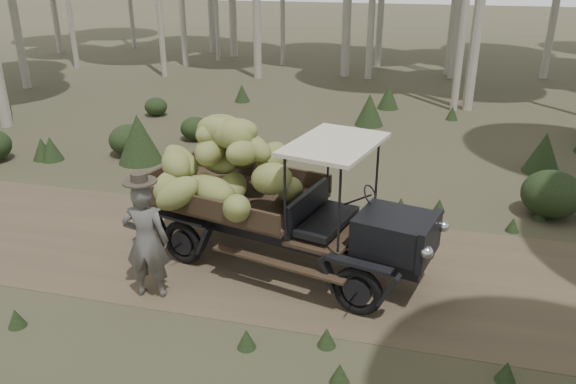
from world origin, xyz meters
name	(u,v)px	position (x,y,z in m)	size (l,w,h in m)	color
ground	(251,256)	(0.00, 0.00, 0.00)	(120.00, 120.00, 0.00)	#473D2B
dirt_track	(251,256)	(0.00, 0.00, 0.00)	(70.00, 4.00, 0.01)	brown
banana_truck	(250,179)	(0.04, -0.07, 1.54)	(5.46, 2.97, 2.65)	black
farmer	(146,240)	(-1.17, -1.61, 1.00)	(0.78, 0.60, 2.11)	#54514D
undergrowth	(346,305)	(2.03, -1.91, 0.54)	(24.26, 24.21, 1.39)	#233319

